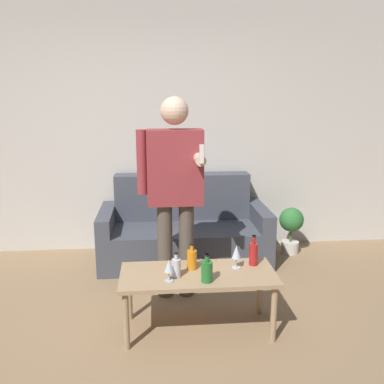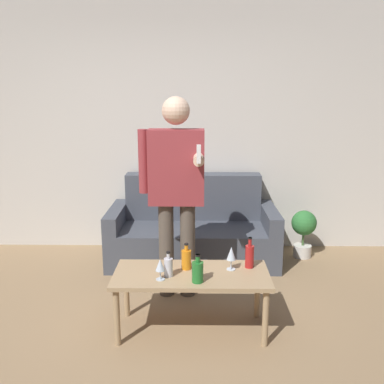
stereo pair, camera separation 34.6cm
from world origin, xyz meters
name	(u,v)px [view 1 (the left image)]	position (x,y,z in m)	size (l,w,h in m)	color
ground_plane	(149,365)	(0.00, 0.00, 0.00)	(16.00, 16.00, 0.00)	#997A56
wall_back	(148,129)	(0.00, 2.24, 1.35)	(8.00, 0.06, 2.70)	silver
couch	(184,231)	(0.36, 1.83, 0.30)	(1.73, 0.80, 0.88)	#474C56
coffee_table	(198,279)	(0.36, 0.41, 0.40)	(1.13, 0.51, 0.46)	tan
bottle_orange	(254,253)	(0.80, 0.52, 0.55)	(0.07, 0.07, 0.24)	#B21E1E
bottle_green	(192,259)	(0.33, 0.48, 0.54)	(0.07, 0.07, 0.20)	orange
bottle_dark	(207,271)	(0.41, 0.26, 0.54)	(0.08, 0.08, 0.20)	#23752D
bottle_yellow	(176,267)	(0.20, 0.35, 0.53)	(0.06, 0.06, 0.19)	silver
wine_glass_near	(169,267)	(0.15, 0.29, 0.56)	(0.07, 0.07, 0.16)	silver
wine_glass_far	(236,252)	(0.66, 0.47, 0.58)	(0.07, 0.07, 0.18)	silver
person_standing_front	(174,184)	(0.23, 0.99, 1.00)	(0.54, 0.45, 1.71)	brown
potted_plant	(291,225)	(1.54, 1.89, 0.32)	(0.27, 0.27, 0.51)	silver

